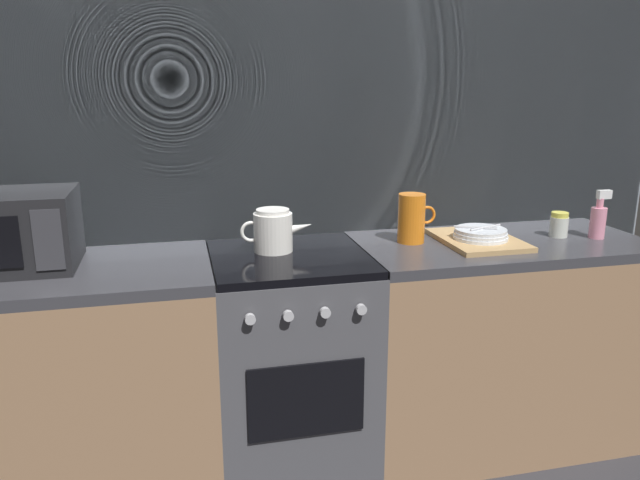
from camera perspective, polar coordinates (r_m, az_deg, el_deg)
The scene contains 11 objects.
ground_plane at distance 2.72m, azimuth -2.63°, elevation -19.86°, with size 8.00×8.00×0.00m, color #2D2D33.
back_wall at distance 2.58m, azimuth -4.30°, elevation 6.99°, with size 3.60×0.05×2.40m.
counter_left at distance 2.51m, azimuth -23.87°, elevation -12.49°, with size 1.20×0.60×0.90m.
stove_unit at distance 2.50m, azimuth -2.74°, elevation -11.35°, with size 0.60×0.63×0.90m.
counter_right at distance 2.79m, azimuth 15.98°, elevation -9.03°, with size 1.20×0.60×0.90m.
microwave at distance 2.40m, azimuth -27.18°, elevation 0.77°, with size 0.46×0.35×0.27m.
kettle at distance 2.37m, azimuth -4.37°, elevation 0.87°, with size 0.28×0.15×0.17m.
pitcher at distance 2.51m, azimuth 8.55°, elevation 2.03°, with size 0.16×0.11×0.20m.
dish_pile at distance 2.58m, azimuth 14.58°, elevation 0.26°, with size 0.30×0.40×0.07m.
spice_jar at distance 2.78m, azimuth 21.36°, elevation 1.34°, with size 0.08×0.08×0.10m.
spray_bottle at distance 2.81m, azimuth 24.49°, elevation 1.76°, with size 0.08×0.06×0.20m.
Camera 1 is at (-0.40, -2.21, 1.55)m, focal length 34.37 mm.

